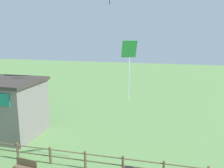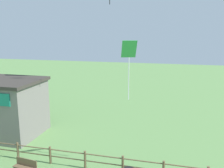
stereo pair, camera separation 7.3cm
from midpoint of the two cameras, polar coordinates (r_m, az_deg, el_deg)
The scene contains 3 objects.
wooden_fence at distance 15.48m, azimuth -1.81°, elevation -17.18°, with size 21.13×0.14×1.13m.
park_bench_by_building at distance 16.09m, azimuth -19.04°, elevation -17.37°, with size 1.50×0.59×0.91m.
kite_green_diamond at distance 14.32m, azimuth 4.04°, elevation 6.30°, with size 1.01×0.89×3.46m.
Camera 2 is at (3.91, -6.91, 8.13)m, focal length 40.00 mm.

